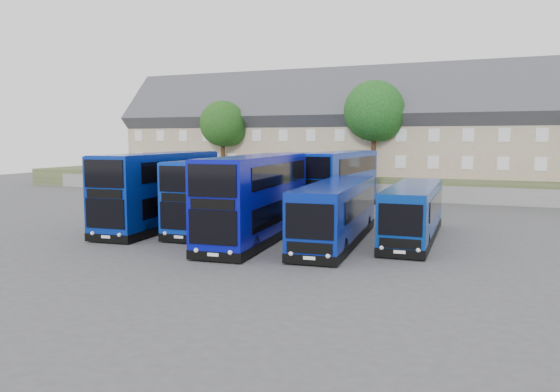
{
  "coord_description": "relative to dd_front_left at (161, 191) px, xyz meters",
  "views": [
    {
      "loc": [
        13.73,
        -26.07,
        5.71
      ],
      "look_at": [
        1.05,
        4.51,
        2.2
      ],
      "focal_mm": 35.0,
      "sensor_mm": 36.0,
      "label": 1
    }
  ],
  "objects": [
    {
      "name": "ground",
      "position": [
        6.67,
        -3.1,
        -2.33
      ],
      "size": [
        120.0,
        120.0,
        0.0
      ],
      "primitive_type": "plane",
      "color": "#444449",
      "rests_on": "ground"
    },
    {
      "name": "retaining_wall",
      "position": [
        6.67,
        20.9,
        -1.58
      ],
      "size": [
        70.0,
        0.4,
        1.5
      ],
      "primitive_type": "cube",
      "color": "slate",
      "rests_on": "ground"
    },
    {
      "name": "earth_bank",
      "position": [
        6.67,
        30.9,
        -1.33
      ],
      "size": [
        80.0,
        20.0,
        2.0
      ],
      "primitive_type": "cube",
      "color": "#434B2A",
      "rests_on": "ground"
    },
    {
      "name": "terrace_row",
      "position": [
        3.67,
        26.9,
        4.27
      ],
      "size": [
        48.0,
        10.4,
        11.2
      ],
      "color": "tan",
      "rests_on": "earth_bank"
    },
    {
      "name": "dd_front_left",
      "position": [
        0.0,
        0.0,
        0.0
      ],
      "size": [
        3.76,
        12.1,
        4.74
      ],
      "rotation": [
        0.0,
        0.0,
        0.09
      ],
      "color": "navy",
      "rests_on": "ground"
    },
    {
      "name": "dd_front_mid",
      "position": [
        3.84,
        1.05,
        -0.17
      ],
      "size": [
        3.25,
        11.19,
        4.39
      ],
      "rotation": [
        0.0,
        0.0,
        0.07
      ],
      "color": "#082BA0",
      "rests_on": "ground"
    },
    {
      "name": "dd_front_right",
      "position": [
        7.58,
        -1.8,
        -0.01
      ],
      "size": [
        3.82,
        12.04,
        4.71
      ],
      "rotation": [
        0.0,
        0.0,
        0.1
      ],
      "color": "#080C99",
      "rests_on": "ground"
    },
    {
      "name": "dd_rear_left",
      "position": [
        2.49,
        13.6,
        -0.18
      ],
      "size": [
        2.71,
        11.04,
        4.37
      ],
      "rotation": [
        0.0,
        0.0,
        0.02
      ],
      "color": "#071B8C",
      "rests_on": "ground"
    },
    {
      "name": "dd_rear_right",
      "position": [
        8.62,
        11.48,
        -0.05
      ],
      "size": [
        3.08,
        11.75,
        4.64
      ],
      "rotation": [
        0.0,
        0.0,
        -0.03
      ],
      "color": "#092AA6",
      "rests_on": "ground"
    },
    {
      "name": "coach_east_a",
      "position": [
        11.93,
        -0.68,
        -0.71
      ],
      "size": [
        3.6,
        12.22,
        3.29
      ],
      "rotation": [
        0.0,
        0.0,
        0.09
      ],
      "color": "#071F90",
      "rests_on": "ground"
    },
    {
      "name": "coach_east_b",
      "position": [
        15.69,
        1.82,
        -0.81
      ],
      "size": [
        2.89,
        11.41,
        3.09
      ],
      "rotation": [
        0.0,
        0.0,
        0.05
      ],
      "color": "navy",
      "rests_on": "ground"
    },
    {
      "name": "tree_west",
      "position": [
        -7.19,
        22.0,
        4.72
      ],
      "size": [
        4.8,
        4.8,
        7.65
      ],
      "color": "#382314",
      "rests_on": "earth_bank"
    },
    {
      "name": "tree_mid",
      "position": [
        8.81,
        22.5,
        5.74
      ],
      "size": [
        5.76,
        5.76,
        9.18
      ],
      "color": "#382314",
      "rests_on": "earth_bank"
    }
  ]
}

